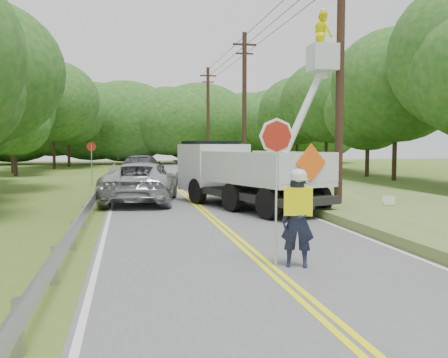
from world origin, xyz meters
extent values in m
plane|color=#475A1E|center=(0.00, 0.00, 0.00)|extent=(140.00, 140.00, 0.00)
cube|color=#525355|center=(0.00, 14.00, 0.01)|extent=(7.20, 96.00, 0.02)
cube|color=#FAFD0B|center=(-0.10, 14.00, 0.02)|extent=(0.12, 96.00, 0.00)
cube|color=#FAFD0B|center=(0.10, 14.00, 0.02)|extent=(0.12, 96.00, 0.00)
cube|color=silver|center=(-3.45, 14.00, 0.02)|extent=(0.12, 96.00, 0.00)
cube|color=silver|center=(3.45, 14.00, 0.02)|extent=(0.12, 96.00, 0.00)
cube|color=#999BA0|center=(-4.10, -2.00, 0.35)|extent=(0.12, 0.14, 0.70)
cube|color=#999BA0|center=(-4.10, 1.00, 0.35)|extent=(0.12, 0.14, 0.70)
cube|color=#999BA0|center=(-4.10, 4.00, 0.35)|extent=(0.12, 0.14, 0.70)
cube|color=#999BA0|center=(-4.10, 7.00, 0.35)|extent=(0.12, 0.14, 0.70)
cube|color=#999BA0|center=(-4.10, 10.00, 0.35)|extent=(0.12, 0.14, 0.70)
cube|color=#999BA0|center=(-4.10, 13.00, 0.35)|extent=(0.12, 0.14, 0.70)
cube|color=#999BA0|center=(-4.10, 16.00, 0.35)|extent=(0.12, 0.14, 0.70)
cube|color=#999BA0|center=(-4.10, 19.00, 0.35)|extent=(0.12, 0.14, 0.70)
cube|color=#999BA0|center=(-4.10, 22.00, 0.35)|extent=(0.12, 0.14, 0.70)
cube|color=#999BA0|center=(-4.10, 25.00, 0.35)|extent=(0.12, 0.14, 0.70)
cube|color=#999BA0|center=(-4.10, 28.00, 0.35)|extent=(0.12, 0.14, 0.70)
cube|color=#999BA0|center=(-4.10, 31.00, 0.35)|extent=(0.12, 0.14, 0.70)
cube|color=#999BA0|center=(-4.10, 34.00, 0.35)|extent=(0.12, 0.14, 0.70)
cube|color=#999BA0|center=(-4.10, 37.00, 0.35)|extent=(0.12, 0.14, 0.70)
cube|color=#999BA0|center=(-4.00, 15.00, 0.60)|extent=(0.05, 48.00, 0.34)
cylinder|color=black|center=(5.00, 9.00, 5.00)|extent=(0.30, 0.30, 10.00)
cylinder|color=black|center=(5.00, 24.00, 5.00)|extent=(0.30, 0.30, 10.00)
cube|color=black|center=(5.00, 24.00, 9.20)|extent=(1.60, 0.12, 0.12)
cube|color=black|center=(5.00, 24.00, 8.60)|extent=(1.20, 0.10, 0.10)
cylinder|color=black|center=(5.00, 39.00, 5.00)|extent=(0.30, 0.30, 10.00)
cube|color=black|center=(5.00, 39.00, 9.20)|extent=(1.60, 0.12, 0.12)
cube|color=black|center=(5.00, 39.00, 8.60)|extent=(1.20, 0.10, 0.10)
cylinder|color=black|center=(4.30, 17.50, 9.10)|extent=(0.03, 43.00, 0.03)
cylinder|color=black|center=(5.00, 17.50, 9.10)|extent=(0.03, 43.00, 0.03)
cylinder|color=black|center=(5.70, 17.50, 9.10)|extent=(0.03, 43.00, 0.03)
cube|color=#596E2E|center=(7.10, 14.00, 0.15)|extent=(7.00, 96.00, 0.30)
cylinder|color=#332319|center=(-11.53, 32.79, 1.18)|extent=(0.32, 0.32, 2.37)
ellipsoid|color=#154919|center=(-11.53, 32.79, 4.08)|extent=(5.52, 5.52, 4.86)
cylinder|color=#332319|center=(-12.67, 37.21, 1.60)|extent=(0.32, 0.32, 3.20)
ellipsoid|color=#154919|center=(-12.67, 37.21, 5.52)|extent=(7.47, 7.47, 6.58)
cylinder|color=#332319|center=(-10.23, 44.38, 2.02)|extent=(0.32, 0.32, 4.03)
ellipsoid|color=#154919|center=(-10.23, 44.38, 6.95)|extent=(9.41, 9.41, 8.28)
cylinder|color=#332319|center=(-9.27, 48.83, 1.72)|extent=(0.32, 0.32, 3.45)
ellipsoid|color=#154919|center=(-9.27, 48.83, 5.94)|extent=(8.04, 8.04, 7.08)
cylinder|color=#332319|center=(15.46, 22.71, 1.91)|extent=(0.32, 0.32, 3.82)
ellipsoid|color=#154919|center=(15.46, 22.71, 6.59)|extent=(8.92, 8.92, 7.85)
cylinder|color=#332319|center=(15.69, 27.04, 1.47)|extent=(0.32, 0.32, 2.94)
ellipsoid|color=#154919|center=(15.69, 27.04, 5.06)|extent=(6.86, 6.86, 6.04)
cylinder|color=#332319|center=(15.88, 32.47, 1.84)|extent=(0.32, 0.32, 3.68)
ellipsoid|color=#154919|center=(15.88, 32.47, 6.34)|extent=(8.59, 8.59, 7.56)
cylinder|color=#332319|center=(16.50, 36.95, 1.95)|extent=(0.32, 0.32, 3.91)
ellipsoid|color=#154919|center=(16.50, 36.95, 6.73)|extent=(9.11, 9.11, 8.02)
cylinder|color=#332319|center=(15.13, 41.57, 1.77)|extent=(0.32, 0.32, 3.54)
ellipsoid|color=#154919|center=(15.13, 41.57, 6.10)|extent=(8.27, 8.27, 7.28)
cylinder|color=#332319|center=(13.68, 46.05, 1.47)|extent=(0.32, 0.32, 2.95)
ellipsoid|color=#154919|center=(13.68, 46.05, 5.08)|extent=(6.88, 6.88, 6.05)
ellipsoid|color=#154919|center=(-17.04, 57.94, 5.50)|extent=(14.08, 10.56, 10.56)
ellipsoid|color=#154919|center=(-12.14, 57.28, 5.50)|extent=(12.04, 9.03, 9.03)
ellipsoid|color=#154919|center=(-7.32, 56.41, 5.50)|extent=(13.43, 10.07, 10.07)
ellipsoid|color=#154919|center=(-2.99, 56.15, 5.50)|extent=(13.95, 10.46, 10.46)
ellipsoid|color=#154919|center=(2.46, 54.40, 5.50)|extent=(11.71, 8.79, 8.79)
ellipsoid|color=#154919|center=(7.06, 57.79, 5.50)|extent=(14.42, 10.81, 10.81)
ellipsoid|color=#154919|center=(13.51, 56.98, 5.50)|extent=(11.12, 8.34, 8.34)
ellipsoid|color=#154919|center=(17.44, 56.09, 5.50)|extent=(12.35, 9.26, 9.26)
ellipsoid|color=#154919|center=(22.13, 54.07, 5.50)|extent=(13.78, 10.34, 10.34)
imported|color=#191E33|center=(0.60, 1.29, 0.95)|extent=(0.79, 0.65, 1.86)
cube|color=#E0DF05|center=(0.60, 1.29, 1.37)|extent=(0.65, 0.52, 0.56)
ellipsoid|color=silver|center=(0.60, 1.29, 1.89)|extent=(0.35, 0.35, 0.28)
cylinder|color=#B7B7B7|center=(0.19, 1.49, 1.32)|extent=(0.04, 0.04, 2.61)
cylinder|color=maroon|center=(0.19, 1.49, 2.69)|extent=(0.75, 0.06, 0.74)
cylinder|color=black|center=(1.79, 7.43, 0.56)|extent=(0.68, 1.12, 1.07)
cylinder|color=black|center=(3.89, 8.19, 0.56)|extent=(0.68, 1.12, 1.07)
cylinder|color=black|center=(1.03, 9.53, 0.56)|extent=(0.68, 1.12, 1.07)
cylinder|color=black|center=(3.13, 10.29, 0.56)|extent=(0.68, 1.12, 1.07)
cylinder|color=black|center=(0.08, 12.15, 0.56)|extent=(0.68, 1.12, 1.07)
cylinder|color=black|center=(2.18, 12.91, 0.56)|extent=(0.68, 1.12, 1.07)
cube|color=black|center=(1.97, 10.22, 0.63)|extent=(4.63, 7.52, 0.28)
cube|color=silver|center=(2.23, 9.49, 1.19)|extent=(4.16, 5.70, 0.25)
cube|color=silver|center=(1.05, 9.06, 1.75)|extent=(1.81, 4.85, 1.00)
cube|color=silver|center=(3.42, 9.92, 1.75)|extent=(1.81, 4.85, 1.00)
cube|color=silver|center=(3.10, 7.10, 1.75)|extent=(2.44, 0.94, 1.00)
cube|color=silver|center=(0.94, 13.06, 1.53)|extent=(3.08, 2.85, 2.01)
cube|color=black|center=(0.87, 13.27, 2.25)|extent=(2.59, 2.12, 0.84)
cube|color=silver|center=(2.65, 8.33, 1.75)|extent=(1.29, 1.29, 0.89)
cube|color=silver|center=(4.30, 9.00, 5.69)|extent=(0.95, 0.95, 0.95)
imported|color=#E0DF05|center=(4.30, 9.00, 6.54)|extent=(0.62, 0.80, 1.65)
cube|color=#F65A15|center=(3.13, 7.02, 1.92)|extent=(1.20, 0.47, 1.26)
imported|color=#AEAFB6|center=(-2.21, 13.22, 0.88)|extent=(3.76, 6.58, 1.73)
imported|color=#3E3F46|center=(-1.76, 26.93, 0.90)|extent=(3.72, 6.43, 1.75)
cylinder|color=#999BA0|center=(-4.93, 22.31, 1.25)|extent=(0.06, 0.06, 2.50)
cylinder|color=maroon|center=(-4.93, 22.31, 2.39)|extent=(0.57, 0.03, 0.57)
cube|color=white|center=(6.45, 7.89, 0.51)|extent=(0.46, 0.08, 0.32)
cylinder|color=#999BA0|center=(6.26, 7.89, 0.23)|extent=(0.02, 0.02, 0.46)
cylinder|color=#999BA0|center=(6.63, 7.89, 0.23)|extent=(0.02, 0.02, 0.46)
camera|label=1|loc=(-2.79, -7.97, 2.52)|focal=38.77mm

